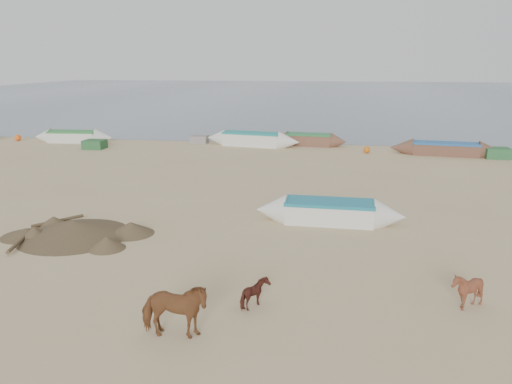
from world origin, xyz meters
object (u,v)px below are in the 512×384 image
Objects in this scene: calf_right at (256,294)px; near_canoe at (329,212)px; calf_front at (467,290)px; cow_adult at (174,311)px.

near_canoe is (1.73, 7.05, 0.06)m from calf_right.
calf_front is 0.17× the size of near_canoe.
cow_adult reaches higher than calf_front.
calf_front is at bearing -74.39° from calf_right.
calf_front is 5.15m from calf_right.
cow_adult reaches higher than calf_right.
calf_right is 0.13× the size of near_canoe.
calf_right is at bearing -101.80° from near_canoe.
calf_right is (1.54, 1.62, -0.29)m from cow_adult.
near_canoe is (3.26, 8.67, -0.24)m from cow_adult.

